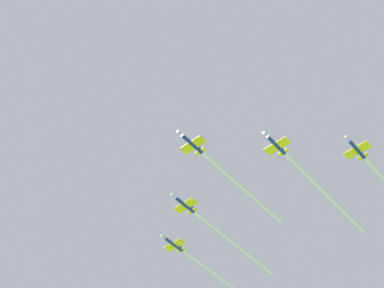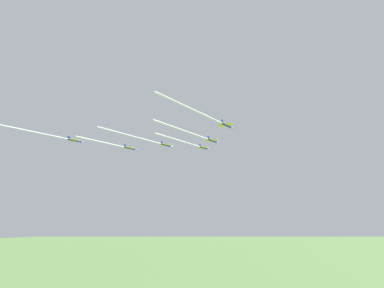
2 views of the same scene
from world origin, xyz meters
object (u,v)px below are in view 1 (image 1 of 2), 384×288
Objects in this scene: jet_port_outer at (375,169)px; jet_starboard_outer at (204,266)px; jet_lead at (222,170)px; jet_port_inner at (307,176)px; jet_starboard_inner at (214,228)px.

jet_starboard_outer is at bearing -4.55° from jet_port_outer.
jet_starboard_outer is at bearing -43.72° from jet_lead.
jet_port_inner is 21.95m from jet_port_outer.
jet_port_outer is at bearing -169.10° from jet_starboard_inner.
jet_port_inner is 39.37m from jet_starboard_inner.
jet_starboard_inner is at bearing 138.14° from jet_starboard_outer.
jet_starboard_inner is (-8.46, -26.67, -1.29)m from jet_lead.
jet_port_inner is 60.94m from jet_starboard_outer.
jet_port_inner reaches higher than jet_starboard_outer.
jet_port_outer is (-37.55, 46.74, 0.01)m from jet_starboard_inner.
jet_lead reaches higher than jet_port_outer.
jet_starboard_outer reaches higher than jet_starboard_inner.
jet_lead is 50.21m from jet_port_outer.
jet_port_inner reaches higher than jet_starboard_inner.
jet_port_inner is at bearing 25.81° from jet_port_outer.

